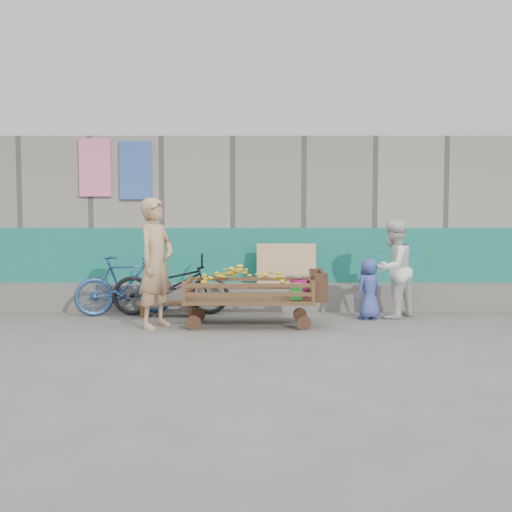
{
  "coord_description": "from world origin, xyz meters",
  "views": [
    {
      "loc": [
        -0.2,
        -7.36,
        1.54
      ],
      "look_at": [
        -0.21,
        1.2,
        1.0
      ],
      "focal_mm": 40.0,
      "sensor_mm": 36.0,
      "label": 1
    }
  ],
  "objects_px": {
    "bench": "(167,306)",
    "child": "(369,289)",
    "banana_cart": "(247,286)",
    "bicycle_dark": "(171,284)",
    "bicycle_blue": "(125,285)",
    "vendor_man": "(156,263)",
    "woman": "(393,269)"
  },
  "relations": [
    {
      "from": "woman",
      "to": "bicycle_dark",
      "type": "relative_size",
      "value": 0.83
    },
    {
      "from": "vendor_man",
      "to": "bicycle_blue",
      "type": "distance_m",
      "value": 1.39
    },
    {
      "from": "vendor_man",
      "to": "woman",
      "type": "xyz_separation_m",
      "value": [
        3.59,
        0.84,
        -0.15
      ]
    },
    {
      "from": "vendor_man",
      "to": "bicycle_blue",
      "type": "height_order",
      "value": "vendor_man"
    },
    {
      "from": "banana_cart",
      "to": "woman",
      "type": "bearing_deg",
      "value": 16.43
    },
    {
      "from": "banana_cart",
      "to": "bicycle_blue",
      "type": "relative_size",
      "value": 1.26
    },
    {
      "from": "banana_cart",
      "to": "bench",
      "type": "height_order",
      "value": "banana_cart"
    },
    {
      "from": "child",
      "to": "bicycle_blue",
      "type": "bearing_deg",
      "value": -40.59
    },
    {
      "from": "vendor_man",
      "to": "bicycle_blue",
      "type": "bearing_deg",
      "value": 57.7
    },
    {
      "from": "bicycle_dark",
      "to": "woman",
      "type": "bearing_deg",
      "value": -99.85
    },
    {
      "from": "vendor_man",
      "to": "bicycle_blue",
      "type": "xyz_separation_m",
      "value": [
        -0.7,
        1.11,
        -0.44
      ]
    },
    {
      "from": "bench",
      "to": "bicycle_blue",
      "type": "bearing_deg",
      "value": 165.24
    },
    {
      "from": "child",
      "to": "bicycle_blue",
      "type": "distance_m",
      "value": 3.9
    },
    {
      "from": "vendor_man",
      "to": "child",
      "type": "height_order",
      "value": "vendor_man"
    },
    {
      "from": "child",
      "to": "bicycle_dark",
      "type": "height_order",
      "value": "bicycle_dark"
    },
    {
      "from": "vendor_man",
      "to": "banana_cart",
      "type": "bearing_deg",
      "value": -57.39
    },
    {
      "from": "banana_cart",
      "to": "bicycle_dark",
      "type": "xyz_separation_m",
      "value": [
        -1.24,
        0.96,
        -0.09
      ]
    },
    {
      "from": "vendor_man",
      "to": "child",
      "type": "relative_size",
      "value": 1.95
    },
    {
      "from": "vendor_man",
      "to": "bicycle_dark",
      "type": "bearing_deg",
      "value": 23.21
    },
    {
      "from": "woman",
      "to": "bench",
      "type": "bearing_deg",
      "value": -45.11
    },
    {
      "from": "woman",
      "to": "bicycle_dark",
      "type": "height_order",
      "value": "woman"
    },
    {
      "from": "bicycle_blue",
      "to": "vendor_man",
      "type": "bearing_deg",
      "value": -169.5
    },
    {
      "from": "bicycle_blue",
      "to": "banana_cart",
      "type": "bearing_deg",
      "value": -137.26
    },
    {
      "from": "bench",
      "to": "bicycle_blue",
      "type": "relative_size",
      "value": 0.59
    },
    {
      "from": "vendor_man",
      "to": "bicycle_dark",
      "type": "distance_m",
      "value": 1.2
    },
    {
      "from": "child",
      "to": "bicycle_dark",
      "type": "relative_size",
      "value": 0.51
    },
    {
      "from": "bicycle_blue",
      "to": "woman",
      "type": "bearing_deg",
      "value": -115.28
    },
    {
      "from": "banana_cart",
      "to": "vendor_man",
      "type": "bearing_deg",
      "value": -173.04
    },
    {
      "from": "bench",
      "to": "child",
      "type": "xyz_separation_m",
      "value": [
        3.18,
        -0.23,
        0.3
      ]
    },
    {
      "from": "bench",
      "to": "bicycle_blue",
      "type": "xyz_separation_m",
      "value": [
        -0.71,
        0.19,
        0.31
      ]
    },
    {
      "from": "bicycle_dark",
      "to": "banana_cart",
      "type": "bearing_deg",
      "value": -132.93
    },
    {
      "from": "banana_cart",
      "to": "bicycle_dark",
      "type": "relative_size",
      "value": 1.08
    }
  ]
}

